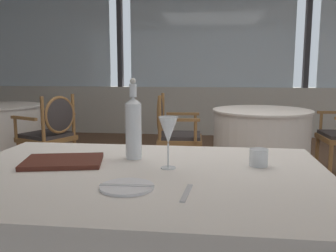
{
  "coord_description": "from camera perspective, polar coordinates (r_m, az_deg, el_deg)",
  "views": [
    {
      "loc": [
        0.06,
        -2.81,
        1.16
      ],
      "look_at": [
        -0.14,
        -1.21,
        0.91
      ],
      "focal_mm": 39.15,
      "sensor_mm": 36.0,
      "label": 1
    }
  ],
  "objects": [
    {
      "name": "dining_chair_0_0",
      "position": [
        4.01,
        -17.71,
        -0.58
      ],
      "size": [
        0.61,
        0.64,
        0.9
      ],
      "rotation": [
        0.0,
        0.0,
        9.0
      ],
      "color": "olive",
      "rests_on": "ground_plane"
    },
    {
      "name": "ground_plane",
      "position": [
        3.04,
        5.6,
        -13.67
      ],
      "size": [
        13.3,
        13.3,
        0.0
      ],
      "primitive_type": "plane",
      "color": "brown"
    },
    {
      "name": "dining_chair_1_0",
      "position": [
        3.89,
        0.69,
        -0.54
      ],
      "size": [
        0.49,
        0.55,
        0.9
      ],
      "rotation": [
        0.0,
        0.0,
        6.34
      ],
      "color": "olive",
      "rests_on": "ground_plane"
    },
    {
      "name": "dinner_fork",
      "position": [
        1.25,
        2.89,
        -10.36
      ],
      "size": [
        0.03,
        0.18,
        0.0
      ],
      "primitive_type": "cube",
      "rotation": [
        0.0,
        0.0,
        1.49
      ],
      "color": "silver",
      "rests_on": "foreground_table"
    },
    {
      "name": "wine_glass",
      "position": [
        1.52,
        0.03,
        -0.82
      ],
      "size": [
        0.08,
        0.08,
        0.22
      ],
      "color": "white",
      "rests_on": "foreground_table"
    },
    {
      "name": "menu_book",
      "position": [
        1.69,
        -16.01,
        -5.32
      ],
      "size": [
        0.38,
        0.31,
        0.02
      ],
      "primitive_type": "cube",
      "rotation": [
        0.0,
        0.0,
        0.22
      ],
      "color": "#512319",
      "rests_on": "foreground_table"
    },
    {
      "name": "background_table_1",
      "position": [
        3.98,
        14.24,
        -2.85
      ],
      "size": [
        1.02,
        1.02,
        0.75
      ],
      "color": "white",
      "rests_on": "ground_plane"
    },
    {
      "name": "butter_knife",
      "position": [
        1.3,
        -6.42,
        -9.18
      ],
      "size": [
        0.19,
        0.02,
        0.0
      ],
      "primitive_type": "cube",
      "rotation": [
        0.0,
        0.0,
        0.03
      ],
      "color": "silver",
      "rests_on": "foreground_table"
    },
    {
      "name": "water_bottle",
      "position": [
        1.7,
        -5.4,
        0.0
      ],
      "size": [
        0.07,
        0.07,
        0.37
      ],
      "color": "white",
      "rests_on": "foreground_table"
    },
    {
      "name": "window_wall_far",
      "position": [
        6.51,
        6.6,
        8.38
      ],
      "size": [
        10.23,
        0.14,
        2.8
      ],
      "color": "beige",
      "rests_on": "ground_plane"
    },
    {
      "name": "water_tumbler",
      "position": [
        1.63,
        13.93,
        -4.77
      ],
      "size": [
        0.08,
        0.08,
        0.07
      ],
      "primitive_type": "cylinder",
      "color": "white",
      "rests_on": "foreground_table"
    },
    {
      "name": "side_plate",
      "position": [
        1.31,
        -6.42,
        -9.4
      ],
      "size": [
        0.19,
        0.19,
        0.01
      ],
      "primitive_type": "cylinder",
      "color": "white",
      "rests_on": "foreground_table"
    }
  ]
}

